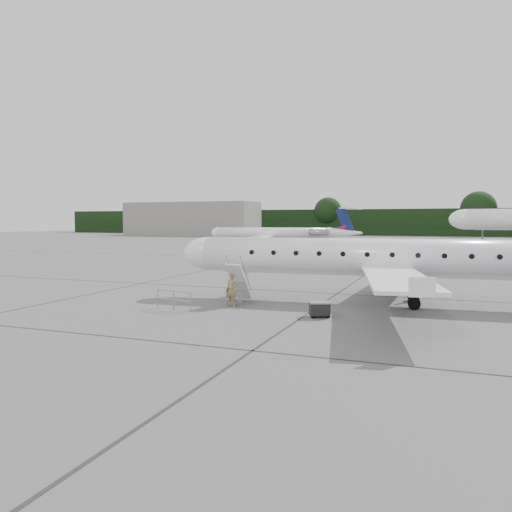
% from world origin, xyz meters
% --- Properties ---
extents(ground, '(320.00, 320.00, 0.00)m').
position_xyz_m(ground, '(0.00, 0.00, 0.00)').
color(ground, '#5B5B58').
rests_on(ground, ground).
extents(treeline, '(260.00, 4.00, 8.00)m').
position_xyz_m(treeline, '(0.00, 130.00, 4.00)').
color(treeline, black).
rests_on(treeline, ground).
extents(terminal_building, '(40.00, 14.00, 10.00)m').
position_xyz_m(terminal_building, '(-70.00, 110.00, 5.00)').
color(terminal_building, gray).
rests_on(terminal_building, ground).
extents(main_regional_jet, '(29.47, 22.27, 7.17)m').
position_xyz_m(main_regional_jet, '(-0.10, 2.82, 3.59)').
color(main_regional_jet, white).
rests_on(main_regional_jet, ground).
extents(airstair, '(1.01, 2.16, 2.25)m').
position_xyz_m(airstair, '(-8.23, 0.08, 1.12)').
color(airstair, white).
rests_on(airstair, ground).
extents(passenger, '(0.71, 0.52, 1.82)m').
position_xyz_m(passenger, '(-8.13, -1.12, 0.91)').
color(passenger, olive).
rests_on(passenger, ground).
extents(safety_railing, '(2.17, 0.52, 1.00)m').
position_xyz_m(safety_railing, '(-10.48, -3.16, 0.50)').
color(safety_railing, gray).
rests_on(safety_railing, ground).
extents(baggage_cart, '(1.14, 1.04, 0.80)m').
position_xyz_m(baggage_cart, '(-3.08, -2.26, 0.40)').
color(baggage_cart, black).
rests_on(baggage_cart, ground).
extents(bg_regional_left, '(25.46, 18.35, 6.67)m').
position_xyz_m(bg_regional_left, '(-25.69, 56.01, 3.34)').
color(bg_regional_left, white).
rests_on(bg_regional_left, ground).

